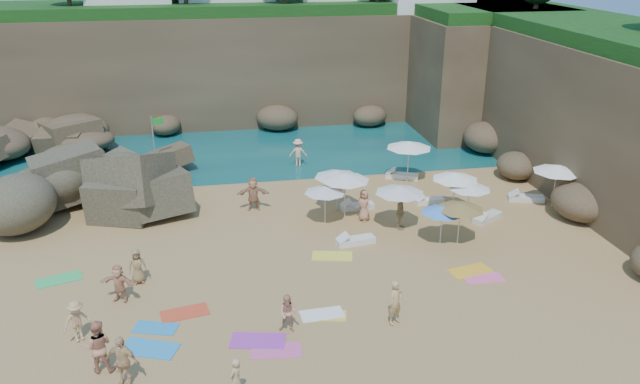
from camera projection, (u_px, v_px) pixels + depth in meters
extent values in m
plane|color=tan|center=(287.00, 263.00, 27.05)|extent=(120.00, 120.00, 0.00)
plane|color=#0C4751|center=(242.00, 101.00, 54.41)|extent=(120.00, 120.00, 0.00)
cube|color=brown|center=(269.00, 65.00, 48.69)|extent=(44.00, 8.00, 8.00)
cube|color=brown|center=(593.00, 108.00, 36.01)|extent=(8.00, 30.00, 8.00)
cube|color=brown|center=(476.00, 70.00, 46.63)|extent=(10.00, 12.00, 8.00)
cylinder|color=white|center=(17.00, 74.00, 50.29)|extent=(0.10, 0.10, 6.00)
cylinder|color=white|center=(36.00, 74.00, 50.54)|extent=(0.10, 0.10, 6.00)
cylinder|color=white|center=(56.00, 73.00, 50.79)|extent=(0.10, 0.10, 6.00)
cylinder|color=silver|center=(154.00, 147.00, 36.36)|extent=(0.07, 0.07, 3.65)
cube|color=green|center=(158.00, 121.00, 35.84)|extent=(0.62, 0.23, 0.41)
cylinder|color=silver|center=(325.00, 206.00, 30.55)|extent=(0.05, 0.05, 1.83)
cone|color=silver|center=(325.00, 190.00, 30.23)|extent=(2.06, 2.06, 0.31)
cylinder|color=silver|center=(337.00, 192.00, 31.90)|extent=(0.06, 0.06, 2.10)
cone|color=silver|center=(337.00, 174.00, 31.53)|extent=(2.36, 2.36, 0.36)
cylinder|color=silver|center=(454.00, 194.00, 31.65)|extent=(0.06, 0.06, 2.08)
cone|color=white|center=(455.00, 176.00, 31.28)|extent=(2.33, 2.33, 0.36)
cylinder|color=silver|center=(408.00, 163.00, 35.77)|extent=(0.07, 0.07, 2.31)
cone|color=white|center=(409.00, 145.00, 35.36)|extent=(2.59, 2.59, 0.39)
cylinder|color=silver|center=(613.00, 194.00, 31.46)|extent=(0.06, 0.06, 2.21)
cone|color=white|center=(616.00, 175.00, 31.06)|extent=(2.48, 2.48, 0.38)
cylinder|color=silver|center=(345.00, 196.00, 31.25)|extent=(0.06, 0.06, 2.20)
cone|color=white|center=(345.00, 177.00, 30.86)|extent=(2.46, 2.46, 0.38)
cylinder|color=silver|center=(459.00, 224.00, 28.44)|extent=(0.06, 0.06, 1.94)
cone|color=#D64225|center=(461.00, 206.00, 28.10)|extent=(2.17, 2.17, 0.33)
cylinder|color=silver|center=(555.00, 187.00, 32.36)|extent=(0.06, 0.06, 2.20)
cone|color=white|center=(558.00, 168.00, 31.97)|extent=(2.47, 2.47, 0.38)
cylinder|color=silver|center=(399.00, 209.00, 29.88)|extent=(0.06, 0.06, 2.11)
cone|color=silver|center=(400.00, 189.00, 29.51)|extent=(2.37, 2.37, 0.36)
cylinder|color=silver|center=(441.00, 226.00, 28.49)|extent=(0.05, 0.05, 1.75)
cone|color=#4383E5|center=(443.00, 210.00, 28.18)|extent=(1.96, 1.96, 0.30)
cylinder|color=silver|center=(468.00, 202.00, 30.97)|extent=(0.05, 0.05, 1.85)
cone|color=silver|center=(470.00, 186.00, 30.64)|extent=(2.07, 2.07, 0.32)
cube|color=white|center=(429.00, 201.00, 33.23)|extent=(1.58, 0.62, 0.24)
cube|color=white|center=(402.00, 176.00, 36.67)|extent=(1.97, 1.36, 0.29)
cube|color=silver|center=(488.00, 218.00, 31.17)|extent=(1.83, 1.45, 0.28)
cube|color=silver|center=(357.00, 206.00, 32.50)|extent=(1.78, 0.71, 0.27)
cube|color=silver|center=(526.00, 198.00, 33.51)|extent=(1.95, 1.14, 0.29)
cube|color=silver|center=(356.00, 241.00, 28.76)|extent=(1.86, 0.86, 0.28)
cube|color=#278DD4|center=(149.00, 348.00, 21.36)|extent=(2.16, 1.63, 0.03)
cube|color=#DF5698|center=(276.00, 351.00, 21.24)|extent=(1.81, 1.05, 0.03)
cube|color=#34B65C|center=(59.00, 279.00, 25.71)|extent=(1.99, 1.41, 0.03)
cube|color=yellow|center=(327.00, 315.00, 23.25)|extent=(1.59, 1.03, 0.03)
cube|color=white|center=(322.00, 314.00, 23.33)|extent=(1.65, 0.89, 0.03)
cube|color=purple|center=(258.00, 341.00, 21.77)|extent=(2.08, 1.35, 0.03)
cube|color=#D14325|center=(185.00, 313.00, 23.40)|extent=(1.91, 1.21, 0.03)
cube|color=#2687CB|center=(155.00, 328.00, 22.50)|extent=(1.74, 1.23, 0.03)
cube|color=pink|center=(483.00, 278.00, 25.82)|extent=(1.69, 0.90, 0.03)
cube|color=yellow|center=(470.00, 271.00, 26.39)|extent=(1.93, 1.24, 0.03)
cube|color=yellow|center=(332.00, 256.00, 27.63)|extent=(1.93, 1.27, 0.03)
imported|color=tan|center=(98.00, 346.00, 19.96)|extent=(0.95, 0.77, 1.86)
imported|color=#F5B88B|center=(298.00, 153.00, 38.43)|extent=(1.17, 0.61, 1.73)
imported|color=tan|center=(400.00, 213.00, 29.97)|extent=(0.66, 1.06, 1.69)
imported|color=tan|center=(364.00, 205.00, 30.93)|extent=(0.84, 0.89, 1.63)
imported|color=tan|center=(253.00, 194.00, 32.12)|extent=(1.68, 0.62, 1.78)
imported|color=tan|center=(236.00, 380.00, 18.74)|extent=(0.61, 0.64, 1.48)
imported|color=tan|center=(79.00, 336.00, 21.73)|extent=(1.66, 1.84, 0.41)
imported|color=tan|center=(125.00, 380.00, 19.54)|extent=(1.57, 2.01, 0.43)
imported|color=#937249|center=(139.00, 278.00, 25.44)|extent=(0.96, 1.56, 0.39)
imported|color=tan|center=(121.00, 296.00, 24.14)|extent=(1.88, 1.94, 0.40)
imported|color=tan|center=(395.00, 318.00, 22.73)|extent=(1.47, 1.76, 0.41)
imported|color=tan|center=(288.00, 325.00, 22.24)|extent=(1.10, 1.57, 0.54)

